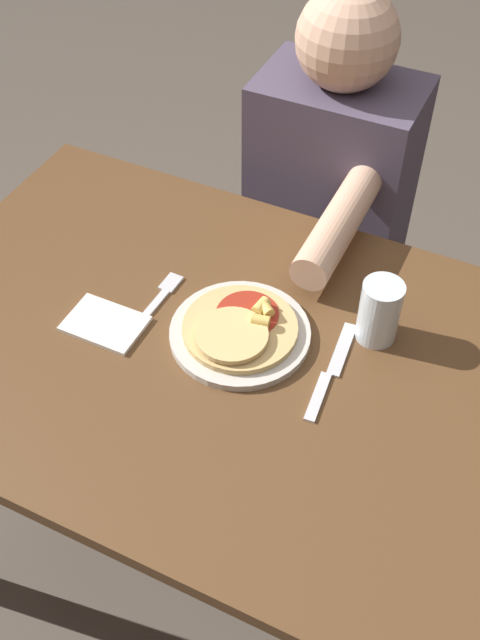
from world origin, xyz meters
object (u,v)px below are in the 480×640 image
object	(u,v)px
plate	(240,333)
person_diner	(330,202)
knife	(330,372)
fork	(157,301)
dining_table	(209,389)
drinking_glass	(379,311)
pizza	(240,328)

from	to	relation	value
plate	person_diner	world-z (taller)	person_diner
knife	plate	bearing A→B (deg)	176.81
knife	person_diner	size ratio (longest dim) A/B	0.19
fork	knife	bearing A→B (deg)	-2.99
dining_table	drinking_glass	xyz separation A→B (m)	(0.25, 0.14, 0.19)
pizza	knife	world-z (taller)	pizza
pizza	fork	world-z (taller)	pizza
dining_table	drinking_glass	size ratio (longest dim) A/B	9.51
dining_table	pizza	world-z (taller)	pizza
person_diner	drinking_glass	bearing A→B (deg)	-61.05
fork	pizza	bearing A→B (deg)	-3.93
fork	plate	bearing A→B (deg)	-2.79
knife	drinking_glass	size ratio (longest dim) A/B	1.90
dining_table	person_diner	size ratio (longest dim) A/B	0.96
person_diner	knife	bearing A→B (deg)	-69.83
dining_table	knife	size ratio (longest dim) A/B	5.02
dining_table	plate	distance (m)	0.15
knife	pizza	bearing A→B (deg)	177.97
plate	fork	xyz separation A→B (m)	(-0.17, 0.01, -0.00)
pizza	drinking_glass	bearing A→B (deg)	27.04
fork	drinking_glass	distance (m)	0.39
drinking_glass	dining_table	bearing A→B (deg)	-150.95
fork	drinking_glass	world-z (taller)	drinking_glass
pizza	person_diner	distance (m)	0.55
dining_table	plate	size ratio (longest dim) A/B	4.61
plate	person_diner	bearing A→B (deg)	93.21
dining_table	plate	bearing A→B (deg)	40.86
knife	fork	bearing A→B (deg)	177.01
plate	knife	distance (m)	0.17
plate	pizza	distance (m)	0.02
pizza	drinking_glass	xyz separation A→B (m)	(0.21, 0.11, 0.03)
plate	pizza	size ratio (longest dim) A/B	1.23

